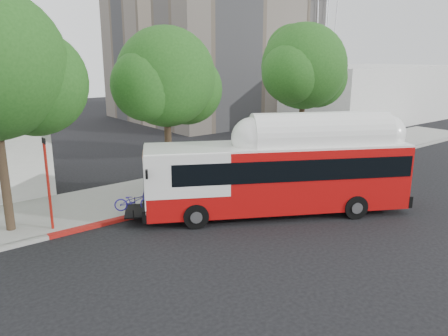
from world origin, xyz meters
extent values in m
plane|color=black|center=(0.00, 0.00, 0.00)|extent=(120.00, 120.00, 0.00)
cube|color=gray|center=(0.00, 6.50, 0.07)|extent=(60.00, 5.00, 0.15)
cube|color=gray|center=(0.00, 3.90, 0.07)|extent=(60.00, 0.30, 0.15)
cube|color=maroon|center=(-3.00, 3.90, 0.08)|extent=(10.00, 0.32, 0.16)
cylinder|color=#2D2116|center=(-9.00, 5.50, 3.04)|extent=(0.36, 0.36, 6.08)
sphere|color=#1C4B15|center=(-7.41, 5.70, 6.08)|extent=(4.35, 4.35, 4.35)
cylinder|color=#2D2116|center=(-1.00, 6.00, 2.72)|extent=(0.36, 0.36, 5.44)
sphere|color=#1C4B15|center=(-1.00, 6.00, 6.12)|extent=(5.00, 5.00, 5.00)
sphere|color=#1C4B15|center=(0.38, 6.20, 5.44)|extent=(3.75, 3.75, 3.75)
cylinder|color=#2D2116|center=(9.00, 5.80, 2.88)|extent=(0.36, 0.36, 5.76)
sphere|color=#1C4B15|center=(9.00, 5.80, 6.48)|extent=(5.40, 5.40, 5.40)
sphere|color=#1C4B15|center=(10.48, 6.00, 5.76)|extent=(4.05, 4.05, 4.05)
cube|color=silver|center=(30.00, 16.00, 3.00)|extent=(20.00, 12.00, 6.00)
cube|color=#AF0C0C|center=(1.28, 0.29, 1.78)|extent=(11.62, 8.01, 2.87)
cube|color=black|center=(1.72, 0.05, 2.37)|extent=(10.61, 7.49, 0.94)
cube|color=white|center=(1.28, 0.29, 3.25)|extent=(11.58, 7.94, 0.10)
cube|color=white|center=(3.01, -0.68, 3.51)|extent=(6.49, 4.80, 0.54)
cube|color=black|center=(-4.38, 3.43, 0.49)|extent=(1.56, 1.94, 0.06)
imported|color=#2D2198|center=(-4.38, 3.43, 0.97)|extent=(1.34, 1.77, 0.89)
cylinder|color=#AC1B12|center=(-7.61, 4.51, 1.89)|extent=(0.11, 0.11, 3.78)
cube|color=black|center=(-7.61, 4.51, 3.88)|extent=(0.05, 0.38, 0.24)
camera|label=1|loc=(-12.52, -13.31, 7.21)|focal=35.00mm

